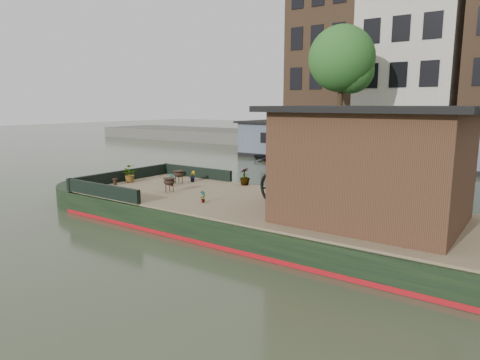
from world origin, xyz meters
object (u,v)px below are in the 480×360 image
Objects in this scene: bicycle at (288,184)px; brazier_front at (169,185)px; cabin at (373,163)px; brazier_rear at (179,177)px; dinghy at (281,155)px; potted_plant_a at (172,180)px.

bicycle is 3.68m from brazier_front.
cabin reaches higher than brazier_front.
cabin is 10.04× the size of brazier_front.
brazier_front is 1.35m from brazier_rear.
bicycle is (-1.99, -0.10, -0.65)m from cabin.
bicycle is at bearing -147.68° from dinghy.
bicycle is 4.26m from potted_plant_a.
potted_plant_a is at bearing 107.15° from bicycle.
brazier_rear is at bearing 106.51° from potted_plant_a.
cabin is 2.09m from bicycle.
brazier_front reaches higher than potted_plant_a.
bicycle is at bearing -177.25° from cabin.
dinghy is at bearing 103.33° from potted_plant_a.
cabin is 6.47m from brazier_rear.
brazier_rear is at bearing 122.24° from brazier_front.
potted_plant_a is at bearing -73.49° from brazier_rear.
bicycle is 4.46m from brazier_rear.
potted_plant_a is at bearing 177.48° from cabin.
potted_plant_a is at bearing 130.64° from brazier_front.
cabin is 6.31m from potted_plant_a.
dinghy is (-8.87, 11.50, -1.55)m from cabin.
cabin is 1.28× the size of dinghy.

